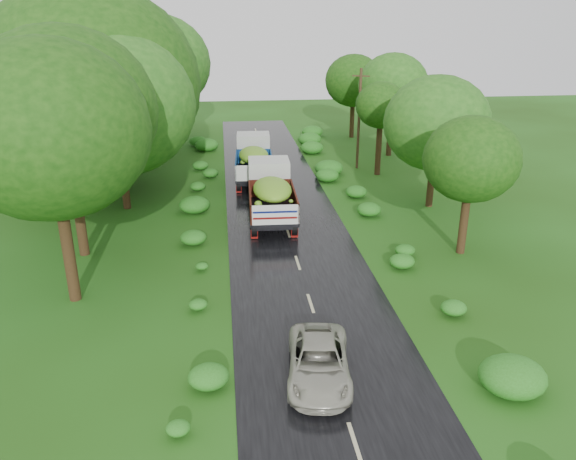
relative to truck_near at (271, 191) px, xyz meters
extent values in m
plane|color=#1E3F0D|center=(0.71, -14.37, -1.66)|extent=(120.00, 120.00, 0.00)
cube|color=black|center=(0.71, -9.37, -1.65)|extent=(6.50, 80.00, 0.02)
cube|color=#BFB78C|center=(0.71, -18.37, -1.64)|extent=(0.12, 1.60, 0.00)
cube|color=#BFB78C|center=(0.71, -14.37, -1.64)|extent=(0.12, 1.60, 0.00)
cube|color=#BFB78C|center=(0.71, -10.37, -1.64)|extent=(0.12, 1.60, 0.00)
cube|color=#BFB78C|center=(0.71, -6.37, -1.64)|extent=(0.12, 1.60, 0.00)
cube|color=#BFB78C|center=(0.71, -2.37, -1.64)|extent=(0.12, 1.60, 0.00)
cube|color=#BFB78C|center=(0.71, 1.63, -1.64)|extent=(0.12, 1.60, 0.00)
cube|color=#BFB78C|center=(0.71, 5.63, -1.64)|extent=(0.12, 1.60, 0.00)
cube|color=#BFB78C|center=(0.71, 9.63, -1.64)|extent=(0.12, 1.60, 0.00)
cube|color=#BFB78C|center=(0.71, 13.63, -1.64)|extent=(0.12, 1.60, 0.00)
cube|color=#BFB78C|center=(0.71, 17.63, -1.64)|extent=(0.12, 1.60, 0.00)
cube|color=#BFB78C|center=(0.71, 21.63, -1.64)|extent=(0.12, 1.60, 0.00)
cube|color=#BFB78C|center=(0.71, 25.63, -1.64)|extent=(0.12, 1.60, 0.00)
cube|color=black|center=(-0.01, -0.35, -0.95)|extent=(2.09, 6.21, 0.31)
cylinder|color=black|center=(-1.00, 1.92, -1.12)|extent=(0.34, 1.10, 1.09)
cylinder|color=black|center=(1.12, 1.85, -1.12)|extent=(0.34, 1.10, 1.09)
cylinder|color=black|center=(-1.12, -1.71, -1.12)|extent=(0.34, 1.10, 1.09)
cylinder|color=black|center=(1.00, -1.78, -1.12)|extent=(0.34, 1.10, 1.09)
cylinder|color=black|center=(-1.15, -2.83, -1.12)|extent=(0.34, 1.10, 1.09)
cylinder|color=black|center=(0.96, -2.90, -1.12)|extent=(0.34, 1.10, 1.09)
cube|color=maroon|center=(-1.17, -3.20, -1.36)|extent=(0.37, 0.06, 0.49)
cube|color=maroon|center=(0.95, -3.27, -1.36)|extent=(0.37, 0.06, 0.49)
cube|color=silver|center=(0.07, 2.11, 0.24)|extent=(2.48, 2.15, 2.07)
cube|color=black|center=(-0.05, -1.49, -0.71)|extent=(2.67, 4.77, 0.17)
cube|color=#46140C|center=(-1.26, -1.45, -0.11)|extent=(0.24, 4.69, 1.04)
cube|color=#46140C|center=(1.16, -1.53, -0.11)|extent=(0.24, 4.69, 1.04)
cube|color=#46140C|center=(0.03, 0.81, -0.11)|extent=(2.51, 0.17, 1.04)
cube|color=silver|center=(-0.13, -3.80, -0.11)|extent=(2.51, 0.17, 1.04)
ellipsoid|color=#4A901A|center=(-0.05, -1.49, 0.55)|extent=(2.24, 4.01, 1.09)
cube|color=black|center=(-0.52, 7.65, -0.97)|extent=(2.14, 6.10, 0.30)
cylinder|color=black|center=(-1.45, 9.89, -1.13)|extent=(0.35, 1.08, 1.07)
cylinder|color=black|center=(0.62, 9.78, -1.13)|extent=(0.35, 1.08, 1.07)
cylinder|color=black|center=(-1.62, 6.34, -1.13)|extent=(0.35, 1.08, 1.07)
cylinder|color=black|center=(0.44, 6.24, -1.13)|extent=(0.35, 1.08, 1.07)
cylinder|color=black|center=(-1.68, 5.25, -1.13)|extent=(0.35, 1.08, 1.07)
cylinder|color=black|center=(0.39, 5.14, -1.13)|extent=(0.35, 1.08, 1.07)
cube|color=maroon|center=(-1.70, 4.89, -1.36)|extent=(0.36, 0.06, 0.48)
cube|color=maroon|center=(0.37, 4.78, -1.36)|extent=(0.36, 0.06, 0.48)
cube|color=silver|center=(-0.40, 10.05, 0.20)|extent=(2.46, 2.14, 2.03)
cube|color=black|center=(-0.58, 6.53, -0.73)|extent=(2.68, 4.71, 0.17)
cube|color=navy|center=(-1.76, 6.59, -0.14)|extent=(0.32, 4.59, 1.01)
cube|color=navy|center=(0.61, 6.47, -0.14)|extent=(0.32, 4.59, 1.01)
cube|color=navy|center=(-0.46, 8.78, -0.14)|extent=(2.46, 0.21, 1.01)
cube|color=silver|center=(-0.69, 4.28, -0.14)|extent=(2.46, 0.21, 1.01)
ellipsoid|color=#4A901A|center=(-0.58, 6.53, 0.50)|extent=(2.25, 3.95, 1.07)
imported|color=#ACAA98|center=(0.19, -15.33, -1.04)|extent=(2.55, 4.53, 1.19)
cylinder|color=#382616|center=(7.48, 10.28, 2.03)|extent=(0.27, 0.27, 7.38)
cube|color=#382616|center=(7.48, 10.28, 5.16)|extent=(1.21, 0.62, 0.09)
cylinder|color=black|center=(-8.97, -8.84, 2.37)|extent=(0.47, 0.47, 8.05)
ellipsoid|color=#15440D|center=(-8.97, -8.84, 5.43)|extent=(3.88, 3.88, 3.49)
cylinder|color=black|center=(-9.61, -4.09, 2.34)|extent=(0.47, 0.47, 8.00)
ellipsoid|color=#15440D|center=(-9.61, -4.09, 5.38)|extent=(4.08, 4.08, 3.68)
cylinder|color=black|center=(-8.55, 2.76, 1.86)|extent=(0.45, 0.45, 7.05)
ellipsoid|color=#15440D|center=(-8.55, 2.76, 4.54)|extent=(4.25, 4.25, 3.83)
cylinder|color=black|center=(-10.68, 6.61, 2.26)|extent=(0.47, 0.47, 7.84)
ellipsoid|color=#15440D|center=(-10.68, 6.61, 5.24)|extent=(5.24, 5.24, 4.71)
cylinder|color=black|center=(-9.67, 12.10, 1.75)|extent=(0.44, 0.44, 6.81)
ellipsoid|color=#15440D|center=(-9.67, 12.10, 4.33)|extent=(3.99, 3.99, 3.59)
cylinder|color=black|center=(-10.55, 16.45, 2.67)|extent=(0.49, 0.49, 8.67)
ellipsoid|color=#15440D|center=(-10.55, 16.45, 5.97)|extent=(4.74, 4.74, 4.27)
cylinder|color=black|center=(-8.07, 21.86, 2.24)|extent=(0.47, 0.47, 7.81)
ellipsoid|color=#15440D|center=(-8.07, 21.86, 5.21)|extent=(4.33, 4.33, 3.90)
cylinder|color=black|center=(8.90, -6.05, 1.04)|extent=(0.41, 0.41, 5.40)
ellipsoid|color=#1E5916|center=(8.90, -6.05, 3.09)|extent=(3.00, 3.00, 2.70)
cylinder|color=black|center=(9.83, 1.01, 1.23)|extent=(0.42, 0.42, 5.78)
ellipsoid|color=#1E5916|center=(9.83, 1.01, 3.43)|extent=(3.52, 3.52, 3.17)
cylinder|color=black|center=(8.54, 8.34, 1.20)|extent=(0.42, 0.42, 5.72)
ellipsoid|color=#1E5916|center=(8.54, 8.34, 3.37)|extent=(2.69, 2.69, 2.42)
cylinder|color=black|center=(11.02, 13.94, 1.58)|extent=(0.44, 0.44, 6.49)
ellipsoid|color=#1E5916|center=(11.02, 13.94, 4.05)|extent=(3.33, 3.33, 3.00)
cylinder|color=black|center=(9.54, 21.33, 1.31)|extent=(0.42, 0.42, 5.95)
ellipsoid|color=#1E5916|center=(9.54, 21.33, 3.57)|extent=(3.24, 3.24, 2.92)
camera|label=1|loc=(-2.58, -30.44, 9.56)|focal=35.00mm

